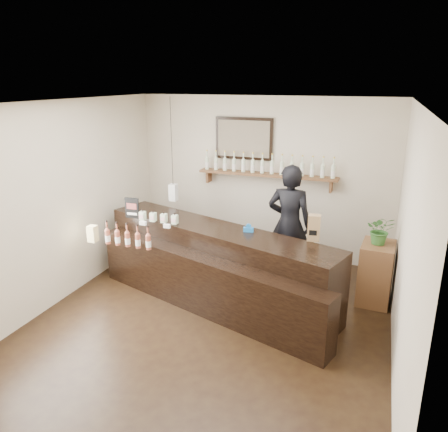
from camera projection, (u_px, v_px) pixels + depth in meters
ground at (211, 320)px, 5.80m from camera, size 5.00×5.00×0.00m
room_shell at (210, 196)px, 5.29m from camera, size 5.00×5.00×5.00m
back_wall_decor at (254, 159)px, 7.45m from camera, size 2.66×0.96×1.69m
counter at (213, 268)px, 6.22m from camera, size 3.77×2.15×1.22m
promo_sign at (132, 208)px, 6.56m from camera, size 0.23×0.03×0.32m
paper_bag at (314, 228)px, 5.64m from camera, size 0.17×0.14×0.35m
tape_dispenser at (249, 229)px, 6.00m from camera, size 0.15×0.08×0.12m
side_cabinet at (376, 273)px, 6.17m from camera, size 0.48×0.63×0.87m
potted_plant at (381, 230)px, 5.98m from camera, size 0.39×0.35×0.41m
shopkeeper at (290, 217)px, 6.65m from camera, size 0.78×0.53×2.11m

